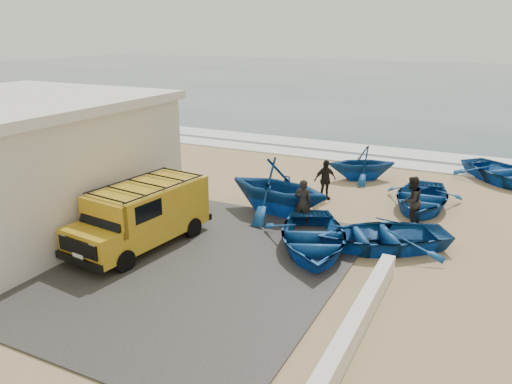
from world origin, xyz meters
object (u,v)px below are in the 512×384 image
at_px(boat_near_left, 312,237).
at_px(boat_far_left, 362,163).
at_px(boat_mid_left, 278,187).
at_px(boat_near_right, 382,236).
at_px(fisherman_back, 325,180).
at_px(building, 5,163).
at_px(parapet, 359,318).
at_px(fisherman_middle, 411,201).
at_px(boat_far_right, 506,173).
at_px(van, 143,213).
at_px(fisherman_front, 303,203).
at_px(boat_mid_right, 421,198).

height_order(boat_near_left, boat_far_left, boat_far_left).
bearing_deg(boat_mid_left, boat_near_left, -128.79).
relative_size(boat_near_right, fisherman_back, 2.53).
xyz_separation_m(building, boat_near_right, (11.96, 3.57, -1.74)).
relative_size(parapet, fisherman_back, 3.74).
height_order(fisherman_middle, fisherman_back, fisherman_middle).
bearing_deg(building, boat_near_left, 13.72).
bearing_deg(boat_far_right, boat_near_right, -153.80).
bearing_deg(boat_near_right, boat_far_right, 129.31).
bearing_deg(boat_near_right, boat_far_left, 168.48).
relative_size(boat_mid_left, fisherman_back, 2.45).
relative_size(boat_near_left, boat_mid_left, 1.09).
distance_m(boat_near_left, boat_near_right, 2.16).
bearing_deg(boat_mid_left, boat_near_right, -99.53).
relative_size(van, fisherman_front, 2.94).
bearing_deg(boat_near_left, boat_far_left, 71.31).
relative_size(van, fisherman_middle, 2.81).
relative_size(boat_near_right, fisherman_front, 2.47).
height_order(van, boat_near_left, van).
distance_m(van, fisherman_front, 5.34).
bearing_deg(boat_near_left, van, 178.83).
bearing_deg(fisherman_back, parapet, -113.77).
relative_size(van, boat_mid_left, 1.23).
xyz_separation_m(boat_near_right, fisherman_middle, (0.40, 2.44, 0.44)).
xyz_separation_m(van, boat_mid_left, (2.55, 4.40, -0.03)).
distance_m(fisherman_front, fisherman_back, 2.99).
bearing_deg(parapet, boat_mid_left, 128.17).
xyz_separation_m(boat_near_left, boat_mid_left, (-2.25, 2.45, 0.59)).
xyz_separation_m(building, boat_far_right, (15.24, 12.86, -1.71)).
distance_m(boat_mid_left, boat_far_left, 5.89).
bearing_deg(van, fisherman_back, 68.95).
xyz_separation_m(boat_near_left, boat_mid_right, (2.35, 5.35, -0.02)).
xyz_separation_m(boat_near_right, boat_mid_left, (-4.11, 1.35, 0.61)).
distance_m(boat_mid_right, boat_far_left, 4.09).
bearing_deg(building, parapet, -4.58).
height_order(building, boat_mid_right, building).
distance_m(boat_near_right, boat_far_right, 9.85).
bearing_deg(fisherman_back, boat_far_right, -6.27).
distance_m(boat_far_left, boat_far_right, 6.24).
relative_size(boat_mid_left, boat_mid_right, 0.97).
bearing_deg(building, fisherman_front, 25.13).
distance_m(van, fisherman_middle, 8.95).
bearing_deg(fisherman_front, fisherman_back, -89.49).
height_order(boat_near_right, fisherman_back, fisherman_back).
distance_m(boat_near_right, fisherman_middle, 2.51).
distance_m(boat_mid_right, fisherman_middle, 1.87).
bearing_deg(parapet, fisherman_back, 113.84).
xyz_separation_m(van, fisherman_middle, (7.06, 5.49, -0.21)).
bearing_deg(boat_far_right, boat_near_left, -160.66).
distance_m(fisherman_middle, fisherman_back, 3.72).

